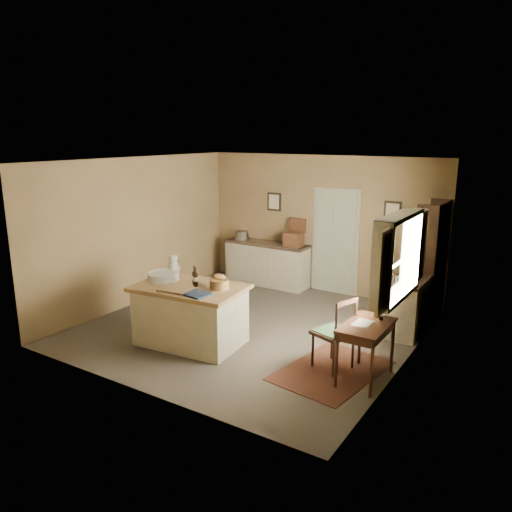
{
  "coord_description": "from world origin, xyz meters",
  "views": [
    {
      "loc": [
        4.18,
        -6.45,
        3.1
      ],
      "look_at": [
        -0.07,
        0.24,
        1.15
      ],
      "focal_mm": 35.0,
      "sensor_mm": 36.0,
      "label": 1
    }
  ],
  "objects_px": {
    "sideboard": "(267,262)",
    "work_island": "(190,313)",
    "desk_chair": "(333,333)",
    "right_cabinet": "(407,306)",
    "shelving_unit": "(433,262)",
    "writing_desk": "(366,331)"
  },
  "relations": [
    {
      "from": "sideboard",
      "to": "desk_chair",
      "type": "xyz_separation_m",
      "value": [
        2.76,
        -2.83,
        0.02
      ]
    },
    {
      "from": "writing_desk",
      "to": "right_cabinet",
      "type": "xyz_separation_m",
      "value": [
        -0.0,
        1.85,
        -0.21
      ]
    },
    {
      "from": "work_island",
      "to": "sideboard",
      "type": "xyz_separation_m",
      "value": [
        -0.6,
        3.23,
        -0.0
      ]
    },
    {
      "from": "desk_chair",
      "to": "shelving_unit",
      "type": "relative_size",
      "value": 0.5
    },
    {
      "from": "writing_desk",
      "to": "right_cabinet",
      "type": "distance_m",
      "value": 1.86
    },
    {
      "from": "sideboard",
      "to": "writing_desk",
      "type": "xyz_separation_m",
      "value": [
        3.25,
        -2.93,
        0.19
      ]
    },
    {
      "from": "writing_desk",
      "to": "desk_chair",
      "type": "bearing_deg",
      "value": 169.23
    },
    {
      "from": "writing_desk",
      "to": "desk_chair",
      "type": "distance_m",
      "value": 0.53
    },
    {
      "from": "shelving_unit",
      "to": "right_cabinet",
      "type": "bearing_deg",
      "value": -100.44
    },
    {
      "from": "sideboard",
      "to": "right_cabinet",
      "type": "relative_size",
      "value": 1.84
    },
    {
      "from": "work_island",
      "to": "right_cabinet",
      "type": "xyz_separation_m",
      "value": [
        2.64,
        2.15,
        -0.02
      ]
    },
    {
      "from": "work_island",
      "to": "shelving_unit",
      "type": "distance_m",
      "value": 4.12
    },
    {
      "from": "writing_desk",
      "to": "right_cabinet",
      "type": "bearing_deg",
      "value": 90.01
    },
    {
      "from": "work_island",
      "to": "sideboard",
      "type": "height_order",
      "value": "work_island"
    },
    {
      "from": "work_island",
      "to": "desk_chair",
      "type": "distance_m",
      "value": 2.19
    },
    {
      "from": "work_island",
      "to": "sideboard",
      "type": "relative_size",
      "value": 0.94
    },
    {
      "from": "sideboard",
      "to": "desk_chair",
      "type": "distance_m",
      "value": 3.95
    },
    {
      "from": "sideboard",
      "to": "right_cabinet",
      "type": "xyz_separation_m",
      "value": [
        3.25,
        -1.08,
        -0.02
      ]
    },
    {
      "from": "sideboard",
      "to": "work_island",
      "type": "bearing_deg",
      "value": -79.39
    },
    {
      "from": "sideboard",
      "to": "shelving_unit",
      "type": "bearing_deg",
      "value": -4.16
    },
    {
      "from": "desk_chair",
      "to": "right_cabinet",
      "type": "bearing_deg",
      "value": 93.13
    },
    {
      "from": "writing_desk",
      "to": "shelving_unit",
      "type": "distance_m",
      "value": 2.71
    }
  ]
}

